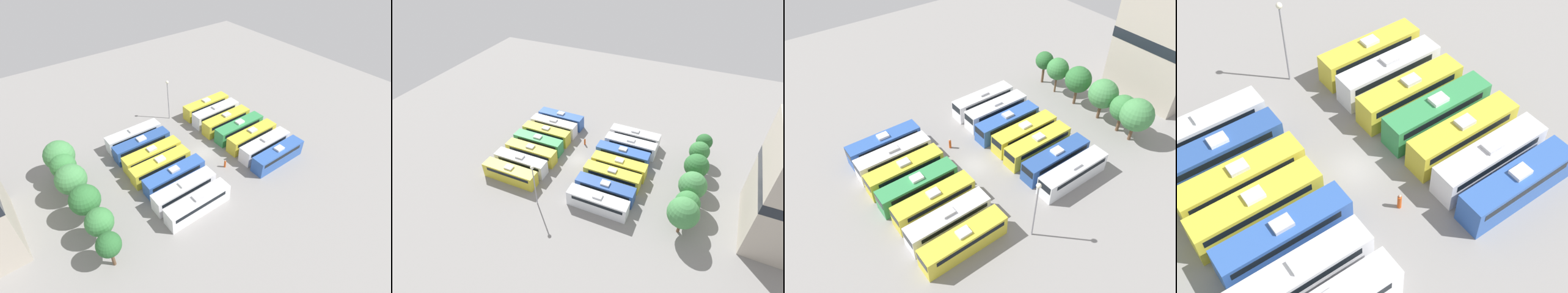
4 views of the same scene
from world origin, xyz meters
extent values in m
plane|color=gray|center=(0.00, 0.00, 0.00)|extent=(114.29, 114.29, 0.00)
cube|color=#2D56A8|center=(-10.25, -9.04, 1.56)|extent=(2.55, 10.90, 3.11)
cube|color=black|center=(-10.25, -8.77, 2.42)|extent=(2.59, 9.26, 0.68)
cube|color=black|center=(-10.25, -14.48, 2.42)|extent=(2.24, 0.08, 1.09)
cube|color=silver|center=(-10.25, -9.04, 3.29)|extent=(1.20, 1.60, 0.35)
cube|color=white|center=(-6.93, -9.19, 1.56)|extent=(2.55, 10.90, 3.11)
cube|color=black|center=(-6.93, -8.91, 2.42)|extent=(2.59, 9.26, 0.68)
cube|color=black|center=(-6.93, -14.62, 2.42)|extent=(2.24, 0.08, 1.09)
cube|color=#B2B2B7|center=(-6.93, -9.19, 3.29)|extent=(1.20, 1.60, 0.35)
cube|color=gold|center=(-3.51, -9.23, 1.56)|extent=(2.55, 10.90, 3.11)
cube|color=black|center=(-3.51, -8.96, 2.42)|extent=(2.59, 9.26, 0.68)
cube|color=black|center=(-3.51, -14.67, 2.42)|extent=(2.24, 0.08, 1.09)
cube|color=#B2B2B7|center=(-3.51, -9.23, 3.29)|extent=(1.20, 1.60, 0.35)
cube|color=#338C4C|center=(-0.03, -9.22, 1.56)|extent=(2.55, 10.90, 3.11)
cube|color=black|center=(-0.03, -8.95, 2.42)|extent=(2.59, 9.26, 0.68)
cube|color=black|center=(-0.03, -14.66, 2.42)|extent=(2.24, 0.08, 1.09)
cube|color=white|center=(-0.03, -9.22, 3.29)|extent=(1.20, 1.60, 0.35)
cube|color=gold|center=(3.47, -8.85, 1.56)|extent=(2.55, 10.90, 3.11)
cube|color=black|center=(3.47, -8.58, 2.42)|extent=(2.59, 9.26, 0.68)
cube|color=black|center=(3.47, -14.29, 2.42)|extent=(2.24, 0.08, 1.09)
cube|color=#B2B2B7|center=(3.47, -8.85, 3.29)|extent=(1.20, 1.60, 0.35)
cube|color=silver|center=(7.02, -9.03, 1.56)|extent=(2.55, 10.90, 3.11)
cube|color=black|center=(7.02, -8.76, 2.42)|extent=(2.59, 9.26, 0.68)
cube|color=black|center=(7.02, -14.47, 2.42)|extent=(2.24, 0.08, 1.09)
cube|color=#B2B2B7|center=(7.02, -9.03, 3.29)|extent=(1.20, 1.60, 0.35)
cube|color=gold|center=(10.49, -9.18, 1.56)|extent=(2.55, 10.90, 3.11)
cube|color=black|center=(10.49, -8.90, 2.42)|extent=(2.59, 9.26, 0.68)
cube|color=black|center=(10.49, -14.61, 2.42)|extent=(2.24, 0.08, 1.09)
cube|color=silver|center=(10.49, -9.18, 3.29)|extent=(1.20, 1.60, 0.35)
cube|color=black|center=(-10.45, 3.84, 2.42)|extent=(2.24, 0.08, 1.09)
cube|color=white|center=(-6.99, 9.34, 1.56)|extent=(2.55, 10.90, 3.11)
cube|color=black|center=(-6.99, 9.62, 2.42)|extent=(2.59, 9.26, 0.68)
cube|color=black|center=(-6.99, 3.91, 2.42)|extent=(2.24, 0.08, 1.09)
cube|color=silver|center=(-6.99, 9.34, 3.29)|extent=(1.20, 1.60, 0.35)
cube|color=#2D56A8|center=(-3.42, 8.78, 1.56)|extent=(2.55, 10.90, 3.11)
cube|color=black|center=(-3.42, 9.05, 2.42)|extent=(2.59, 9.26, 0.68)
cube|color=black|center=(-3.42, 3.34, 2.42)|extent=(2.24, 0.08, 1.09)
cube|color=#B2B2B7|center=(-3.42, 8.78, 3.29)|extent=(1.20, 1.60, 0.35)
cube|color=gold|center=(0.12, 9.24, 1.56)|extent=(2.55, 10.90, 3.11)
cube|color=black|center=(0.12, 9.51, 2.42)|extent=(2.59, 9.26, 0.68)
cube|color=black|center=(0.12, 3.80, 2.42)|extent=(2.24, 0.08, 1.09)
cube|color=white|center=(0.12, 9.24, 3.29)|extent=(1.20, 1.60, 0.35)
cube|color=gold|center=(3.35, 8.97, 1.56)|extent=(2.55, 10.90, 3.11)
cube|color=black|center=(3.35, 9.24, 2.42)|extent=(2.59, 9.26, 0.68)
cube|color=black|center=(3.35, 3.53, 2.42)|extent=(2.24, 0.08, 1.09)
cube|color=#B2B2B7|center=(3.35, 8.97, 3.29)|extent=(1.20, 1.60, 0.35)
cube|color=#284C93|center=(7.04, 8.99, 1.56)|extent=(2.55, 10.90, 3.11)
cube|color=black|center=(7.04, 9.27, 2.42)|extent=(2.59, 9.26, 0.68)
cube|color=black|center=(7.04, 3.55, 2.42)|extent=(2.24, 0.08, 1.09)
cube|color=white|center=(7.04, 8.99, 3.29)|extent=(1.20, 1.60, 0.35)
cube|color=silver|center=(10.41, 8.91, 1.56)|extent=(2.55, 10.90, 3.11)
cube|color=black|center=(10.41, 9.18, 2.42)|extent=(2.59, 9.26, 0.68)
cube|color=black|center=(10.41, 3.47, 2.42)|extent=(2.24, 0.08, 1.09)
cube|color=silver|center=(10.41, 8.91, 3.29)|extent=(1.20, 1.60, 0.35)
cylinder|color=#CC4C19|center=(-5.49, -0.68, 0.68)|extent=(0.36, 0.36, 1.37)
sphere|color=tan|center=(-5.49, -0.68, 1.49)|extent=(0.24, 0.24, 0.24)
cylinder|color=gray|center=(13.66, -1.40, 4.28)|extent=(0.20, 0.20, 8.57)
sphere|color=#EAE5C6|center=(13.66, -1.40, 8.75)|extent=(0.60, 0.60, 0.60)
camera|label=1|loc=(-34.22, 27.86, 37.71)|focal=28.00mm
camera|label=2|loc=(43.25, 21.57, 42.24)|focal=28.00mm
camera|label=3|loc=(31.96, -22.74, 38.89)|focal=35.00mm
camera|label=4|loc=(-25.38, 16.45, 36.84)|focal=50.00mm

